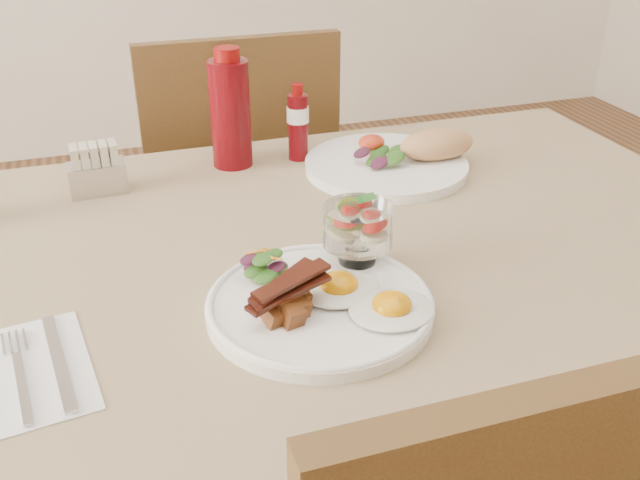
# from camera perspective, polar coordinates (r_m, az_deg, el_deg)

# --- Properties ---
(table) EXTENTS (1.33, 0.88, 0.75)m
(table) POSITION_cam_1_polar(r_m,az_deg,el_deg) (1.08, 0.57, -4.43)
(table) COLOR brown
(table) RESTS_ON ground
(chair_far) EXTENTS (0.42, 0.42, 0.93)m
(chair_far) POSITION_cam_1_polar(r_m,az_deg,el_deg) (1.71, -6.65, 3.22)
(chair_far) COLOR brown
(chair_far) RESTS_ON ground
(main_plate) EXTENTS (0.28, 0.28, 0.02)m
(main_plate) POSITION_cam_1_polar(r_m,az_deg,el_deg) (0.88, -0.01, -5.31)
(main_plate) COLOR white
(main_plate) RESTS_ON table
(fried_eggs) EXTENTS (0.17, 0.19, 0.03)m
(fried_eggs) POSITION_cam_1_polar(r_m,az_deg,el_deg) (0.87, 3.60, -4.56)
(fried_eggs) COLOR silver
(fried_eggs) RESTS_ON main_plate
(bacon_potato_pile) EXTENTS (0.11, 0.08, 0.05)m
(bacon_potato_pile) POSITION_cam_1_polar(r_m,az_deg,el_deg) (0.84, -2.57, -4.64)
(bacon_potato_pile) COLOR brown
(bacon_potato_pile) RESTS_ON main_plate
(side_salad) EXTENTS (0.07, 0.07, 0.04)m
(side_salad) POSITION_cam_1_polar(r_m,az_deg,el_deg) (0.92, -4.43, -2.03)
(side_salad) COLOR #1E4713
(side_salad) RESTS_ON main_plate
(fruit_cup) EXTENTS (0.09, 0.09, 0.09)m
(fruit_cup) POSITION_cam_1_polar(r_m,az_deg,el_deg) (0.93, 3.05, 1.12)
(fruit_cup) COLOR white
(fruit_cup) RESTS_ON main_plate
(second_plate) EXTENTS (0.31, 0.29, 0.07)m
(second_plate) POSITION_cam_1_polar(r_m,az_deg,el_deg) (1.28, 6.29, 6.46)
(second_plate) COLOR white
(second_plate) RESTS_ON table
(ketchup_bottle) EXTENTS (0.09, 0.09, 0.21)m
(ketchup_bottle) POSITION_cam_1_polar(r_m,az_deg,el_deg) (1.28, -7.20, 10.15)
(ketchup_bottle) COLOR #57050A
(ketchup_bottle) RESTS_ON table
(hot_sauce_bottle) EXTENTS (0.05, 0.05, 0.14)m
(hot_sauce_bottle) POSITION_cam_1_polar(r_m,az_deg,el_deg) (1.30, -1.79, 9.32)
(hot_sauce_bottle) COLOR #57050A
(hot_sauce_bottle) RESTS_ON table
(sugar_caddy) EXTENTS (0.09, 0.06, 0.08)m
(sugar_caddy) POSITION_cam_1_polar(r_m,az_deg,el_deg) (1.23, -17.44, 5.24)
(sugar_caddy) COLOR #B6B6BB
(sugar_caddy) RESTS_ON table
(napkin_cutlery) EXTENTS (0.13, 0.21, 0.01)m
(napkin_cutlery) POSITION_cam_1_polar(r_m,az_deg,el_deg) (0.85, -21.47, -9.52)
(napkin_cutlery) COLOR white
(napkin_cutlery) RESTS_ON table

